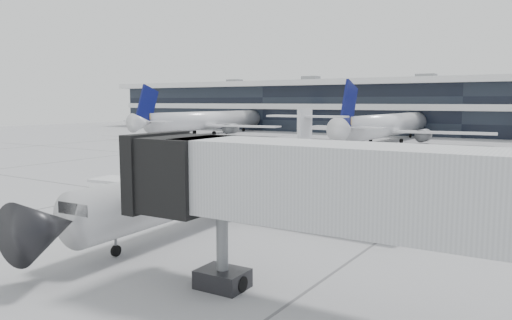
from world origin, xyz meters
The scene contains 9 objects.
ground centered at (0.00, 0.00, 0.00)m, with size 220.00×220.00×0.00m, color gray.
terminal centered at (0.00, 82.00, 5.00)m, with size 170.00×22.00×10.00m, color black.
bg_jet_left centered at (-45.00, 55.00, 0.00)m, with size 32.00×40.00×9.60m, color silver, non-canonical shape.
bg_jet_center centered at (-8.00, 55.00, 0.00)m, with size 32.00×40.00×9.60m, color silver, non-canonical shape.
regional_jet centered at (0.80, -1.76, 2.07)m, with size 20.99×26.20×6.05m.
jet_bridge centered at (13.56, -11.03, 4.04)m, with size 17.22×3.91×5.54m.
ramp_worker centered at (-3.12, -12.08, 0.83)m, with size 0.60×0.40×1.66m, color #A9DD17.
traffic_cone centered at (-4.24, 5.36, 0.26)m, with size 0.40×0.40×0.55m.
far_tug centered at (-17.88, 29.64, 0.61)m, with size 1.51×2.28×1.36m.
Camera 1 is at (17.60, -24.99, 6.62)m, focal length 35.00 mm.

